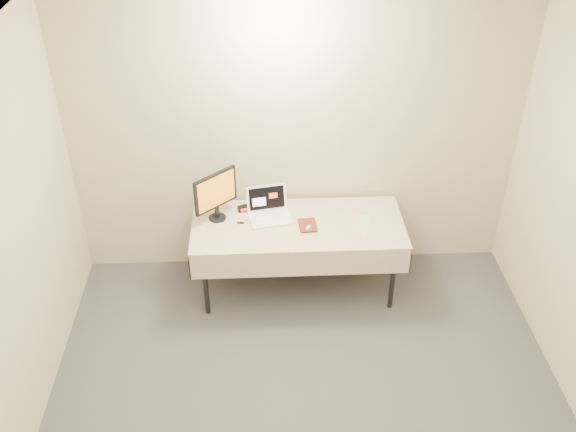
{
  "coord_description": "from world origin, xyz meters",
  "views": [
    {
      "loc": [
        -0.31,
        -2.53,
        3.97
      ],
      "look_at": [
        -0.09,
        1.99,
        0.86
      ],
      "focal_mm": 40.0,
      "sensor_mm": 36.0,
      "label": 1
    }
  ],
  "objects_px": {
    "table": "(298,230)",
    "monitor": "(216,193)",
    "book": "(299,217)",
    "laptop": "(269,210)"
  },
  "relations": [
    {
      "from": "table",
      "to": "monitor",
      "type": "height_order",
      "value": "monitor"
    },
    {
      "from": "laptop",
      "to": "table",
      "type": "bearing_deg",
      "value": -39.14
    },
    {
      "from": "monitor",
      "to": "book",
      "type": "relative_size",
      "value": 2.23
    },
    {
      "from": "table",
      "to": "book",
      "type": "bearing_deg",
      "value": -83.05
    },
    {
      "from": "table",
      "to": "monitor",
      "type": "relative_size",
      "value": 4.08
    },
    {
      "from": "monitor",
      "to": "table",
      "type": "bearing_deg",
      "value": -51.51
    },
    {
      "from": "laptop",
      "to": "monitor",
      "type": "bearing_deg",
      "value": 171.88
    },
    {
      "from": "laptop",
      "to": "monitor",
      "type": "height_order",
      "value": "monitor"
    },
    {
      "from": "table",
      "to": "book",
      "type": "distance_m",
      "value": 0.17
    },
    {
      "from": "table",
      "to": "monitor",
      "type": "xyz_separation_m",
      "value": [
        -0.71,
        0.12,
        0.33
      ]
    }
  ]
}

